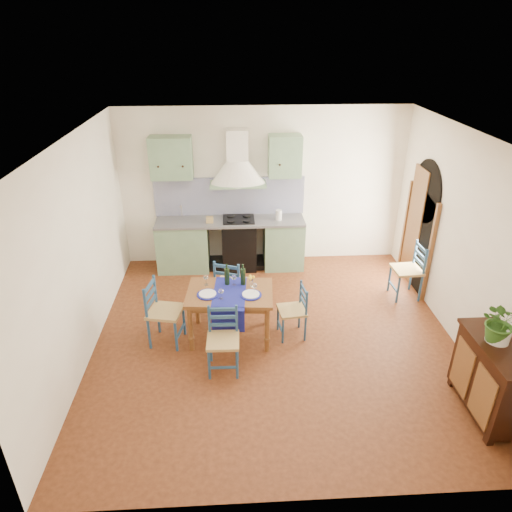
# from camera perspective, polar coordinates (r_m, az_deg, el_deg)

# --- Properties ---
(floor) EXTENTS (5.00, 5.00, 0.00)m
(floor) POSITION_cam_1_polar(r_m,az_deg,el_deg) (6.59, 2.37, -10.11)
(floor) COLOR #401D0D
(floor) RESTS_ON ground
(back_wall) EXTENTS (5.00, 0.96, 2.80)m
(back_wall) POSITION_cam_1_polar(r_m,az_deg,el_deg) (8.07, -2.35, 5.69)
(back_wall) COLOR white
(back_wall) RESTS_ON ground
(right_wall) EXTENTS (0.26, 5.00, 2.80)m
(right_wall) POSITION_cam_1_polar(r_m,az_deg,el_deg) (6.83, 23.70, 1.89)
(right_wall) COLOR white
(right_wall) RESTS_ON ground
(left_wall) EXTENTS (0.04, 5.00, 2.80)m
(left_wall) POSITION_cam_1_polar(r_m,az_deg,el_deg) (6.14, -21.28, 0.28)
(left_wall) COLOR white
(left_wall) RESTS_ON ground
(ceiling) EXTENTS (5.00, 5.00, 0.01)m
(ceiling) POSITION_cam_1_polar(r_m,az_deg,el_deg) (5.39, 2.94, 14.47)
(ceiling) COLOR white
(ceiling) RESTS_ON back_wall
(dining_table) EXTENTS (1.21, 0.93, 1.05)m
(dining_table) POSITION_cam_1_polar(r_m,az_deg,el_deg) (6.25, -3.25, -5.15)
(dining_table) COLOR brown
(dining_table) RESTS_ON ground
(chair_near) EXTENTS (0.41, 0.41, 0.86)m
(chair_near) POSITION_cam_1_polar(r_m,az_deg,el_deg) (5.81, -4.13, -10.40)
(chair_near) COLOR navy
(chair_near) RESTS_ON ground
(chair_far) EXTENTS (0.55, 0.55, 0.92)m
(chair_far) POSITION_cam_1_polar(r_m,az_deg,el_deg) (6.88, -3.23, -3.59)
(chair_far) COLOR navy
(chair_far) RESTS_ON ground
(chair_left) EXTENTS (0.52, 0.52, 0.94)m
(chair_left) POSITION_cam_1_polar(r_m,az_deg,el_deg) (6.36, -11.55, -6.86)
(chair_left) COLOR navy
(chair_left) RESTS_ON ground
(chair_right) EXTENTS (0.41, 0.41, 0.79)m
(chair_right) POSITION_cam_1_polar(r_m,az_deg,el_deg) (6.42, 4.75, -6.81)
(chair_right) COLOR navy
(chair_right) RESTS_ON ground
(chair_spare) EXTENTS (0.45, 0.45, 0.92)m
(chair_spare) POSITION_cam_1_polar(r_m,az_deg,el_deg) (7.67, 18.56, -1.68)
(chair_spare) COLOR navy
(chair_spare) RESTS_ON ground
(sideboard) EXTENTS (0.50, 1.05, 0.94)m
(sideboard) POSITION_cam_1_polar(r_m,az_deg,el_deg) (5.80, 27.51, -13.23)
(sideboard) COLOR black
(sideboard) RESTS_ON ground
(potted_plant) EXTENTS (0.52, 0.49, 0.47)m
(potted_plant) POSITION_cam_1_polar(r_m,az_deg,el_deg) (5.48, 28.38, -7.34)
(potted_plant) COLOR #2F5D1D
(potted_plant) RESTS_ON sideboard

